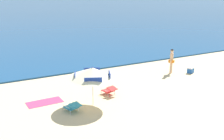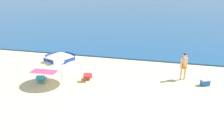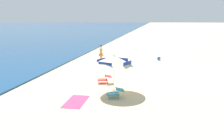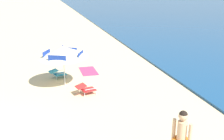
% 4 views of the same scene
% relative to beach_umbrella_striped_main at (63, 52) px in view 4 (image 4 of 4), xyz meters
% --- Properties ---
extents(beach_umbrella_striped_main, '(3.31, 3.31, 2.02)m').
position_rel_beach_umbrella_striped_main_xyz_m(beach_umbrella_striped_main, '(0.00, 0.00, 0.00)').
color(beach_umbrella_striped_main, silver).
rests_on(beach_umbrella_striped_main, ground).
extents(lounge_chair_under_umbrella, '(0.75, 0.96, 0.49)m').
position_rel_beach_umbrella_striped_main_xyz_m(lounge_chair_under_umbrella, '(-1.20, -0.29, -1.40)').
color(lounge_chair_under_umbrella, teal).
rests_on(lounge_chair_under_umbrella, ground).
extents(lounge_chair_beside_umbrella, '(0.73, 0.96, 0.49)m').
position_rel_beach_umbrella_striped_main_xyz_m(lounge_chair_beside_umbrella, '(1.37, 0.83, -1.40)').
color(lounge_chair_beside_umbrella, red).
rests_on(lounge_chair_beside_umbrella, ground).
extents(person_standing_near_shore, '(0.42, 0.42, 1.71)m').
position_rel_beach_umbrella_striped_main_xyz_m(person_standing_near_shore, '(7.07, 2.40, -0.69)').
color(person_standing_near_shore, '#D8A87F').
rests_on(person_standing_near_shore, ground).
extents(beach_towel, '(1.83, 0.95, 0.01)m').
position_rel_beach_umbrella_striped_main_xyz_m(beach_towel, '(-2.06, 1.46, -1.68)').
color(beach_towel, '#DB3866').
rests_on(beach_towel, ground).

